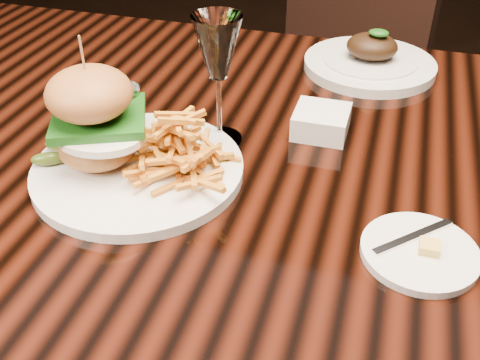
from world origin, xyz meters
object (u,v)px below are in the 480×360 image
(wine_glass, at_px, (218,52))
(chair_far, at_px, (336,52))
(far_dish, at_px, (370,62))
(burger_plate, at_px, (133,141))
(dining_table, at_px, (287,196))

(wine_glass, height_order, chair_far, chair_far)
(far_dish, bearing_deg, burger_plate, -122.11)
(dining_table, xyz_separation_m, far_dish, (0.08, 0.32, 0.09))
(far_dish, bearing_deg, chair_far, 102.39)
(wine_glass, xyz_separation_m, far_dish, (0.19, 0.31, -0.12))
(dining_table, xyz_separation_m, wine_glass, (-0.11, 0.01, 0.22))
(dining_table, height_order, chair_far, chair_far)
(dining_table, bearing_deg, far_dish, 76.02)
(burger_plate, distance_m, chair_far, 1.04)
(wine_glass, distance_m, chair_far, 0.95)
(far_dish, xyz_separation_m, chair_far, (-0.12, 0.57, -0.23))
(dining_table, bearing_deg, wine_glass, 175.73)
(chair_far, bearing_deg, dining_table, -67.82)
(far_dish, distance_m, chair_far, 0.62)
(wine_glass, bearing_deg, far_dish, 58.90)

